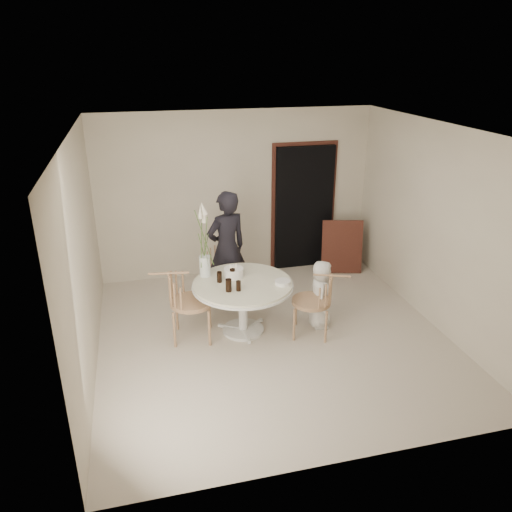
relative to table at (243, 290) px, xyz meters
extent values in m
plane|color=#C0B3A4|center=(0.35, -0.25, -0.62)|extent=(4.50, 4.50, 0.00)
plane|color=white|center=(0.35, -0.25, 2.08)|extent=(4.50, 4.50, 0.00)
plane|color=beige|center=(0.35, 2.00, 0.73)|extent=(4.50, 0.00, 4.50)
plane|color=beige|center=(0.35, -2.50, 0.73)|extent=(4.50, 0.00, 4.50)
plane|color=beige|center=(-1.90, -0.25, 0.73)|extent=(0.00, 4.50, 4.50)
plane|color=beige|center=(2.60, -0.25, 0.73)|extent=(0.00, 4.50, 4.50)
cube|color=black|center=(1.50, 1.94, 0.43)|extent=(1.00, 0.10, 2.10)
cube|color=#50231B|center=(1.50, 1.98, 0.49)|extent=(1.12, 0.03, 2.22)
cylinder|color=silver|center=(0.00, 0.00, -0.60)|extent=(0.56, 0.56, 0.04)
cylinder|color=silver|center=(0.00, 0.00, -0.27)|extent=(0.12, 0.12, 0.65)
cylinder|color=silver|center=(0.00, 0.00, 0.07)|extent=(1.33, 1.33, 0.03)
cylinder|color=beige|center=(0.00, 0.00, 0.09)|extent=(1.30, 1.30, 0.04)
cube|color=#50231B|center=(2.06, 1.52, -0.17)|extent=(0.71, 0.37, 0.90)
cylinder|color=tan|center=(-0.29, 1.02, -0.42)|extent=(0.03, 0.03, 0.40)
cylinder|color=tan|center=(0.06, 0.97, -0.42)|extent=(0.03, 0.03, 0.40)
cylinder|color=tan|center=(-0.24, 1.37, -0.42)|extent=(0.03, 0.03, 0.40)
cylinder|color=tan|center=(0.11, 1.32, -0.42)|extent=(0.03, 0.03, 0.40)
cylinder|color=tan|center=(-0.09, 1.17, -0.20)|extent=(0.44, 0.44, 0.04)
cylinder|color=tan|center=(0.74, -0.01, -0.39)|extent=(0.03, 0.03, 0.46)
cylinder|color=tan|center=(0.59, -0.39, -0.39)|extent=(0.03, 0.03, 0.46)
cylinder|color=tan|center=(1.12, -0.16, -0.39)|extent=(0.03, 0.03, 0.46)
cylinder|color=tan|center=(0.97, -0.54, -0.39)|extent=(0.03, 0.03, 0.46)
cylinder|color=tan|center=(0.86, -0.28, -0.13)|extent=(0.51, 0.51, 0.05)
cylinder|color=tan|center=(-0.50, -0.25, -0.37)|extent=(0.03, 0.03, 0.50)
cylinder|color=tan|center=(-0.42, 0.19, -0.37)|extent=(0.03, 0.03, 0.50)
cylinder|color=tan|center=(-0.93, -0.18, -0.37)|extent=(0.03, 0.03, 0.50)
cylinder|color=tan|center=(-0.86, 0.26, -0.37)|extent=(0.03, 0.03, 0.50)
cylinder|color=tan|center=(-0.68, 0.01, -0.10)|extent=(0.55, 0.55, 0.06)
imported|color=black|center=(-0.04, 0.89, 0.25)|extent=(0.73, 0.60, 1.73)
imported|color=silver|center=(1.06, -0.11, -0.14)|extent=(0.43, 0.54, 0.96)
cylinder|color=white|center=(-0.08, 0.20, 0.18)|extent=(0.26, 0.26, 0.13)
cylinder|color=#F9D89D|center=(-0.08, 0.20, 0.26)|extent=(0.01, 0.01, 0.05)
cylinder|color=#F9D89D|center=(-0.04, 0.23, 0.26)|extent=(0.01, 0.01, 0.05)
cylinder|color=#F9D89D|center=(-0.12, 0.22, 0.26)|extent=(0.01, 0.01, 0.05)
cylinder|color=#F9D89D|center=(-0.06, 0.16, 0.26)|extent=(0.01, 0.01, 0.05)
cylinder|color=#F9D89D|center=(-0.11, 0.17, 0.26)|extent=(0.01, 0.01, 0.05)
cylinder|color=black|center=(-0.10, -0.22, 0.18)|extent=(0.08, 0.08, 0.13)
cylinder|color=black|center=(-0.23, -0.21, 0.20)|extent=(0.10, 0.10, 0.17)
cylinder|color=black|center=(-0.29, 0.09, 0.19)|extent=(0.08, 0.08, 0.14)
cylinder|color=black|center=(-0.11, 0.12, 0.19)|extent=(0.09, 0.09, 0.15)
cylinder|color=white|center=(0.49, -0.18, 0.14)|extent=(0.23, 0.23, 0.05)
cylinder|color=silver|center=(-0.44, 0.33, 0.25)|extent=(0.15, 0.15, 0.28)
cylinder|color=#45642B|center=(-0.42, 0.35, 0.60)|extent=(0.01, 0.01, 0.70)
cone|color=white|center=(-0.42, 0.35, 0.95)|extent=(0.07, 0.07, 0.18)
cylinder|color=#45642B|center=(-0.47, 0.34, 0.63)|extent=(0.01, 0.01, 0.76)
cone|color=white|center=(-0.47, 0.34, 1.01)|extent=(0.07, 0.07, 0.18)
cylinder|color=#45642B|center=(-0.44, 0.30, 0.66)|extent=(0.01, 0.01, 0.82)
cone|color=white|center=(-0.44, 0.30, 1.07)|extent=(0.07, 0.07, 0.18)
camera|label=1|loc=(-1.25, -5.74, 2.93)|focal=35.00mm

